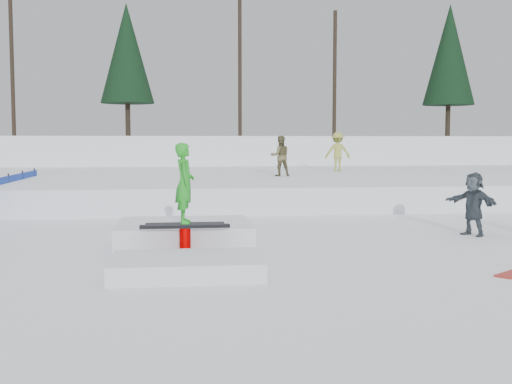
{
  "coord_description": "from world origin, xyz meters",
  "views": [
    {
      "loc": [
        -1.12,
        -11.04,
        2.16
      ],
      "look_at": [
        0.5,
        2.0,
        1.1
      ],
      "focal_mm": 45.0,
      "sensor_mm": 36.0,
      "label": 1
    }
  ],
  "objects": [
    {
      "name": "ground",
      "position": [
        0.0,
        0.0,
        0.0
      ],
      "size": [
        120.0,
        120.0,
        0.0
      ],
      "primitive_type": "plane",
      "color": "white"
    },
    {
      "name": "snow_berm",
      "position": [
        0.0,
        30.0,
        1.2
      ],
      "size": [
        60.0,
        14.0,
        2.4
      ],
      "primitive_type": "cube",
      "color": "white",
      "rests_on": "ground"
    },
    {
      "name": "walker_olive",
      "position": [
        2.81,
        13.09,
        1.57
      ],
      "size": [
        0.76,
        0.6,
        1.54
      ],
      "primitive_type": "imported",
      "rotation": [
        0.0,
        0.0,
        3.17
      ],
      "color": "brown",
      "rests_on": "snow_midrise"
    },
    {
      "name": "treeline",
      "position": [
        6.18,
        28.28,
        7.45
      ],
      "size": [
        40.24,
        4.22,
        10.5
      ],
      "color": "black",
      "rests_on": "snow_berm"
    },
    {
      "name": "walker_ygreen",
      "position": [
        5.97,
        16.72,
        1.66
      ],
      "size": [
        1.19,
        0.79,
        1.72
      ],
      "primitive_type": "imported",
      "rotation": [
        0.0,
        0.0,
        3.0
      ],
      "color": "#A1A740",
      "rests_on": "snow_midrise"
    },
    {
      "name": "jib_rail_feature",
      "position": [
        -0.98,
        0.94,
        0.3
      ],
      "size": [
        2.6,
        4.4,
        2.11
      ],
      "color": "white",
      "rests_on": "ground"
    },
    {
      "name": "spectator_dark",
      "position": [
        5.56,
        2.7,
        0.72
      ],
      "size": [
        0.99,
        1.39,
        1.45
      ],
      "primitive_type": "imported",
      "rotation": [
        0.0,
        0.0,
        -1.1
      ],
      "color": "#364048",
      "rests_on": "ground"
    },
    {
      "name": "snow_midrise",
      "position": [
        0.0,
        16.0,
        0.4
      ],
      "size": [
        50.0,
        18.0,
        0.8
      ],
      "primitive_type": "cube",
      "color": "white",
      "rests_on": "ground"
    }
  ]
}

